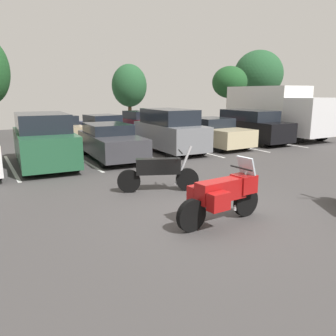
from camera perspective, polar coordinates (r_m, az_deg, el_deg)
ground at (r=8.01m, az=7.49°, el=-7.58°), size 44.00×44.00×0.10m
motorcycle_touring at (r=7.15m, az=9.37°, el=-4.36°), size 2.20×0.90×1.36m
motorcycle_second at (r=9.31m, az=-1.55°, el=-0.64°), size 2.14×1.04×1.29m
parking_stripes at (r=14.26m, az=-14.28°, el=1.33°), size 21.63×5.11×0.01m
car_green at (r=13.52m, az=-20.36°, el=4.42°), size 2.18×4.78×1.96m
car_charcoal at (r=14.24m, az=-9.73°, el=4.45°), size 2.06×4.57×1.44m
car_grey at (r=15.72m, az=0.29°, el=6.35°), size 1.94×4.45×1.97m
car_champagne at (r=17.33m, az=7.60°, el=5.91°), size 2.01×4.40×1.46m
car_black at (r=19.32m, az=14.02°, el=6.90°), size 1.91×4.58×1.77m
car_far_tan at (r=20.05m, az=-17.91°, el=6.35°), size 2.07×4.44×1.47m
car_far_navy at (r=20.92m, az=-10.75°, el=6.86°), size 2.37×4.70×1.40m
car_far_maroon at (r=22.17m, az=-4.35°, el=7.52°), size 2.11×4.51×1.54m
box_truck at (r=21.97m, az=17.78°, el=9.24°), size 2.49×6.82×3.10m
tree_far_left at (r=29.15m, az=10.43°, el=14.06°), size 2.89×2.89×4.86m
tree_rear at (r=28.18m, az=-6.58°, el=13.70°), size 2.82×2.82×4.97m
tree_far_right at (r=34.02m, az=15.08°, el=15.07°), size 4.57×4.57×6.62m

